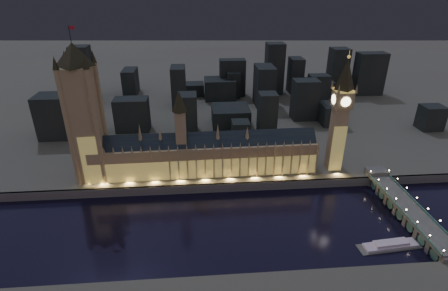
{
  "coord_description": "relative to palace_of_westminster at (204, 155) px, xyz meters",
  "views": [
    {
      "loc": [
        -16.9,
        -217.06,
        169.02
      ],
      "look_at": [
        5.0,
        55.0,
        38.0
      ],
      "focal_mm": 28.0,
      "sensor_mm": 36.0,
      "label": 1
    }
  ],
  "objects": [
    {
      "name": "ground_plane",
      "position": [
        12.76,
        -61.74,
        -26.37
      ],
      "size": [
        2000.0,
        2000.0,
        0.0
      ],
      "primitive_type": "plane",
      "color": "black",
      "rests_on": "ground"
    },
    {
      "name": "palace_of_westminster",
      "position": [
        0.0,
        0.0,
        0.0
      ],
      "size": [
        202.0,
        23.87,
        78.0
      ],
      "color": "olive",
      "rests_on": "north_bank"
    },
    {
      "name": "river_boat",
      "position": [
        126.56,
        -100.03,
        -24.81
      ],
      "size": [
        47.15,
        14.72,
        4.5
      ],
      "color": "#524B41",
      "rests_on": "ground"
    },
    {
      "name": "elizabeth_tower",
      "position": [
        120.76,
        0.18,
        41.91
      ],
      "size": [
        18.0,
        18.0,
        108.14
      ],
      "color": "olive",
      "rests_on": "north_bank"
    },
    {
      "name": "westminster_bridge",
      "position": [
        155.45,
        -65.2,
        -20.38
      ],
      "size": [
        17.83,
        113.0,
        15.9
      ],
      "color": "#524B41",
      "rests_on": "ground"
    },
    {
      "name": "victoria_tower",
      "position": [
        -97.24,
        0.18,
        46.08
      ],
      "size": [
        31.68,
        31.68,
        129.55
      ],
      "color": "olive",
      "rests_on": "north_bank"
    },
    {
      "name": "city_backdrop",
      "position": [
        49.55,
        184.51,
        5.21
      ],
      "size": [
        461.25,
        215.63,
        75.6
      ],
      "color": "black",
      "rests_on": "north_bank"
    },
    {
      "name": "north_bank",
      "position": [
        12.76,
        458.26,
        -22.37
      ],
      "size": [
        2000.0,
        960.0,
        8.0
      ],
      "primitive_type": "cube",
      "color": "#4E4A40",
      "rests_on": "ground"
    },
    {
      "name": "embankment_wall",
      "position": [
        12.76,
        -20.74,
        -22.37
      ],
      "size": [
        2000.0,
        2.5,
        8.0
      ],
      "primitive_type": "cube",
      "color": "#524B41",
      "rests_on": "ground"
    }
  ]
}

